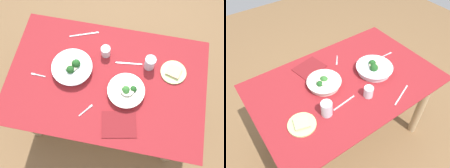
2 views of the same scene
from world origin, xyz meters
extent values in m
plane|color=brown|center=(0.00, 0.00, 0.00)|extent=(6.00, 6.00, 0.00)
cube|color=maroon|center=(0.00, 0.00, 0.72)|extent=(1.35, 0.87, 0.01)
cube|color=tan|center=(0.00, 0.00, 0.70)|extent=(1.31, 0.84, 0.02)
cylinder|color=tan|center=(-0.58, -0.33, 0.35)|extent=(0.07, 0.07, 0.69)
cylinder|color=tan|center=(0.58, -0.33, 0.35)|extent=(0.07, 0.07, 0.69)
cylinder|color=tan|center=(-0.58, 0.33, 0.35)|extent=(0.07, 0.07, 0.69)
cylinder|color=tan|center=(0.58, 0.33, 0.35)|extent=(0.07, 0.07, 0.69)
cylinder|color=white|center=(-0.24, 0.03, 0.74)|extent=(0.25, 0.25, 0.04)
cylinder|color=white|center=(-0.24, 0.03, 0.77)|extent=(0.28, 0.28, 0.01)
sphere|color=#1E511E|center=(-0.22, 0.06, 0.79)|extent=(0.06, 0.06, 0.06)
sphere|color=#1E511E|center=(-0.24, 0.01, 0.78)|extent=(0.04, 0.04, 0.04)
sphere|color=#1E511E|center=(-0.24, 0.01, 0.78)|extent=(0.05, 0.05, 0.05)
cylinder|color=beige|center=(-0.25, 0.04, 0.78)|extent=(0.09, 0.09, 0.01)
cylinder|color=silver|center=(0.15, -0.06, 0.74)|extent=(0.22, 0.22, 0.04)
cylinder|color=silver|center=(0.15, -0.06, 0.76)|extent=(0.25, 0.25, 0.01)
sphere|color=#33702D|center=(0.14, -0.06, 0.77)|extent=(0.05, 0.05, 0.05)
sphere|color=#1E511E|center=(0.19, -0.05, 0.77)|extent=(0.05, 0.05, 0.05)
sphere|color=#33702D|center=(0.15, -0.07, 0.77)|extent=(0.05, 0.05, 0.05)
cylinder|color=beige|center=(0.15, -0.06, 0.78)|extent=(0.09, 0.09, 0.01)
cylinder|color=#B7D684|center=(0.44, 0.14, 0.73)|extent=(0.18, 0.18, 0.01)
cube|color=#CCB284|center=(0.44, 0.14, 0.74)|extent=(0.11, 0.11, 0.02)
cylinder|color=silver|center=(-0.04, 0.20, 0.76)|extent=(0.07, 0.07, 0.08)
cylinder|color=silver|center=(0.27, 0.16, 0.77)|extent=(0.07, 0.07, 0.10)
cube|color=#B7B7BC|center=(-0.10, -0.25, 0.73)|extent=(0.06, 0.07, 0.00)
cube|color=#B7B7BC|center=(-0.06, -0.20, 0.73)|extent=(0.03, 0.03, 0.00)
cube|color=#B7B7BC|center=(-0.45, -0.05, 0.73)|extent=(0.07, 0.01, 0.00)
cube|color=#B7B7BC|center=(-0.50, -0.05, 0.73)|extent=(0.03, 0.01, 0.00)
cube|color=#B7B7BC|center=(0.13, 0.16, 0.72)|extent=(0.19, 0.03, 0.00)
cube|color=#B7B7BC|center=(-0.23, 0.33, 0.72)|extent=(0.21, 0.08, 0.00)
cube|color=maroon|center=(0.14, -0.28, 0.73)|extent=(0.25, 0.21, 0.01)
camera|label=1|loc=(0.16, -0.63, 2.27)|focal=39.57mm
camera|label=2|loc=(0.71, 0.89, 1.86)|focal=35.38mm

